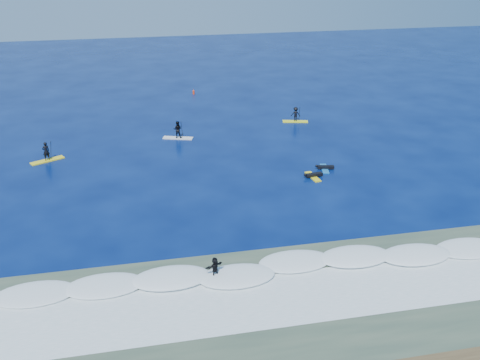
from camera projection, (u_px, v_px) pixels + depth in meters
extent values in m
plane|color=#031040|center=(248.00, 200.00, 42.97)|extent=(160.00, 160.00, 0.00)
cube|color=#344738|center=(300.00, 307.00, 30.49)|extent=(90.00, 13.00, 0.01)
cube|color=white|center=(281.00, 268.00, 34.06)|extent=(40.00, 6.00, 0.30)
cube|color=silver|center=(295.00, 297.00, 31.38)|extent=(34.00, 5.00, 0.02)
cube|color=yellow|center=(47.00, 160.00, 50.45)|extent=(3.12, 2.12, 0.10)
imported|color=black|center=(46.00, 151.00, 50.06)|extent=(0.78, 0.68, 1.79)
cylinder|color=black|center=(51.00, 151.00, 50.35)|extent=(0.37, 0.66, 2.08)
cube|color=black|center=(52.00, 160.00, 50.76)|extent=(0.12, 0.03, 0.31)
cube|color=white|center=(178.00, 138.00, 56.11)|extent=(3.22, 1.69, 0.10)
imported|color=black|center=(178.00, 129.00, 55.72)|extent=(1.04, 0.91, 1.80)
cylinder|color=black|center=(182.00, 130.00, 55.70)|extent=(0.26, 0.70, 2.10)
cube|color=black|center=(182.00, 139.00, 56.11)|extent=(0.13, 0.03, 0.31)
cube|color=#EDF41A|center=(295.00, 121.00, 61.18)|extent=(2.96, 1.38, 0.10)
imported|color=black|center=(296.00, 114.00, 60.81)|extent=(1.18, 0.85, 1.65)
cylinder|color=black|center=(299.00, 115.00, 60.82)|extent=(0.20, 0.65, 1.92)
cube|color=black|center=(299.00, 122.00, 61.20)|extent=(0.11, 0.03, 0.29)
cube|color=yellow|center=(313.00, 177.00, 47.02)|extent=(0.85, 2.28, 0.11)
cube|color=black|center=(314.00, 175.00, 46.98)|extent=(1.57, 0.58, 0.25)
sphere|color=black|center=(305.00, 175.00, 46.69)|extent=(0.25, 0.25, 0.25)
cube|color=#1665AC|center=(325.00, 169.00, 48.64)|extent=(1.01, 2.24, 0.10)
cube|color=black|center=(326.00, 167.00, 48.56)|extent=(1.55, 0.69, 0.25)
sphere|color=black|center=(317.00, 166.00, 48.52)|extent=(0.25, 0.25, 0.25)
cube|color=silver|center=(215.00, 277.00, 32.89)|extent=(1.99, 1.31, 0.10)
imported|color=black|center=(215.00, 267.00, 32.60)|extent=(1.26, 0.86, 1.31)
cylinder|color=red|center=(194.00, 92.00, 71.91)|extent=(0.29, 0.29, 0.46)
cone|color=red|center=(194.00, 90.00, 71.76)|extent=(0.21, 0.21, 0.23)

